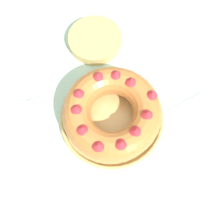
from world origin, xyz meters
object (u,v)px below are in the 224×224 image
Objects in this scene: fork at (36,125)px; serving_knife at (27,137)px; napkin at (195,112)px; side_bowl at (95,40)px; cake_knife at (47,126)px; serving_dish at (112,118)px; bundt_cake at (112,112)px.

fork is 0.04m from serving_knife.
napkin is at bearing -8.96° from serving_knife.
napkin is at bearing -57.59° from side_bowl.
fork is at bearing 166.49° from napkin.
cake_knife reaches higher than napkin.
serving_dish is at bearing -5.19° from serving_knife.
serving_dish is 0.20m from cake_knife.
bundt_cake is (-0.00, -0.00, 0.05)m from serving_dish.
cake_knife is 0.45m from napkin.
fork reaches higher than napkin.
bundt_cake is at bearing -17.51° from fork.
side_bowl is (0.23, 0.24, 0.01)m from cake_knife.
serving_knife is at bearing -138.59° from side_bowl.
napkin is (0.44, -0.10, -0.00)m from cake_knife.
bundt_cake is 1.28× the size of serving_knife.
napkin is at bearing -10.08° from cake_knife.
serving_knife is at bearing -138.85° from fork.
fork is 0.03m from cake_knife.
fork is 1.61× the size of napkin.
cake_knife reaches higher than fork.
serving_dish is 1.10× the size of bundt_cake.
fork is 1.16× the size of cake_knife.
bundt_cake is 2.28× the size of napkin.
cake_knife is at bearing 167.25° from napkin.
fork is at bearing 45.07° from serving_knife.
bundt_cake is at bearing -9.63° from cake_knife.
bundt_cake reaches higher than serving_knife.
bundt_cake is 1.64× the size of cake_knife.
serving_dish is 1.74× the size of side_bowl.
napkin is (0.47, -0.11, -0.00)m from fork.
cake_knife is at bearing -27.17° from fork.
cake_knife is (-0.19, 0.04, -0.06)m from bundt_cake.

